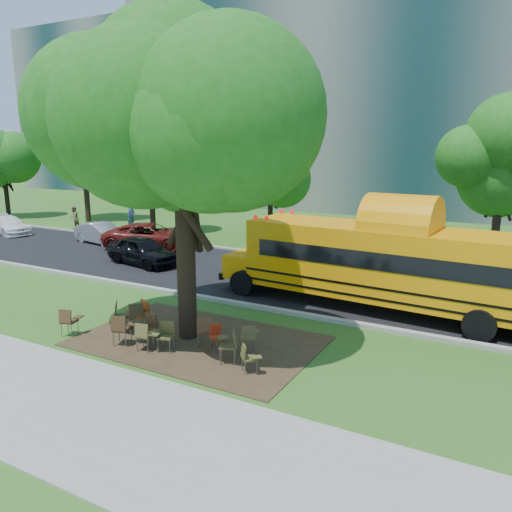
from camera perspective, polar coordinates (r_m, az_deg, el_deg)
The scene contains 35 objects.
ground at distance 16.07m, azimuth -8.56°, elevation -8.37°, with size 160.00×160.00×0.00m, color #2C581B.
sidewalk at distance 12.82m, azimuth -22.60°, elevation -14.83°, with size 60.00×4.00×0.04m, color gray.
dirt_patch at distance 15.14m, azimuth -6.65°, elevation -9.61°, with size 7.00×4.50×0.03m, color #382819.
asphalt_road at distance 21.76m, azimuth 2.59°, elevation -2.58°, with size 80.00×8.00×0.04m, color black.
kerb_near at distance 18.38m, azimuth -2.92°, elevation -5.30°, with size 80.00×0.25×0.14m, color gray.
kerb_far at distance 25.39m, azimuth 6.66°, elevation -0.32°, with size 80.00×0.25×0.14m, color gray.
building_main at distance 51.15m, azimuth 9.29°, elevation 18.39°, with size 38.00×16.00×22.00m, color gray.
building_left at distance 70.26m, azimuth -14.20°, elevation 15.74°, with size 26.00×14.00×20.00m, color gray.
bg_tree_0 at distance 32.70m, azimuth -11.99°, elevation 10.34°, with size 5.20×5.20×7.18m.
bg_tree_1 at distance 39.68m, azimuth -19.13°, elevation 11.46°, with size 6.00×6.00×8.40m.
bg_tree_2 at distance 31.32m, azimuth 1.67°, elevation 9.85°, with size 4.80×4.80×6.62m.
bg_tree_3 at distance 25.93m, azimuth 26.39°, elevation 9.81°, with size 5.60×5.60×7.84m.
bg_tree_5 at distance 45.32m, azimuth -27.00°, elevation 10.11°, with size 5.40×5.40×7.51m.
main_tree at distance 14.40m, azimuth -8.48°, elevation 14.16°, with size 7.20×7.20×9.76m.
school_bus at distance 17.72m, azimuth 15.63°, elevation -0.93°, with size 12.26×3.52×2.96m.
chair_0 at distance 16.26m, azimuth -20.62°, elevation -6.78°, with size 0.60×0.65×0.88m.
chair_1 at distance 16.18m, azimuth -15.21°, elevation -6.37°, with size 0.80×0.63×0.93m.
chair_2 at distance 15.00m, azimuth -15.09°, elevation -7.82°, with size 0.65×0.72×0.96m.
chair_3 at distance 15.04m, azimuth -12.26°, elevation -7.76°, with size 0.58×0.53×0.90m.
chair_4 at distance 14.49m, azimuth -12.61°, elevation -8.67°, with size 0.59×0.61×0.87m.
chair_5 at distance 14.41m, azimuth -10.32°, elevation -8.67°, with size 0.59×0.65×0.87m.
chair_6 at distance 13.46m, azimuth -2.98°, elevation -9.77°, with size 0.78×0.65×0.96m.
chair_7 at distance 12.89m, azimuth -0.92°, elevation -11.33°, with size 0.68×0.54×0.79m.
chair_8 at distance 16.02m, azimuth -13.48°, elevation -6.43°, with size 0.65×0.82×0.95m.
chair_9 at distance 16.12m, azimuth -13.01°, elevation -6.24°, with size 0.78×0.61×0.97m.
chair_10 at distance 16.25m, azimuth -8.15°, elevation -6.31°, with size 0.49×0.62×0.78m.
chair_11 at distance 14.54m, azimuth -5.76°, elevation -8.15°, with size 0.63×0.78×0.94m.
chair_12 at distance 14.31m, azimuth -4.50°, elevation -8.94°, with size 0.50×0.64×0.77m.
chair_13 at distance 14.00m, azimuth -0.83°, elevation -9.10°, with size 0.59×0.74×0.87m.
black_car at distance 24.72m, azimuth -12.81°, elevation 0.57°, with size 1.64×4.07×1.39m, color black.
bg_car_silver at distance 30.69m, azimuth -17.25°, elevation 2.48°, with size 1.31×3.77×1.24m, color gray.
bg_car_white at distance 36.27m, azimuth -26.45°, elevation 3.17°, with size 1.67×4.10×1.19m, color white.
bg_car_red at distance 28.52m, azimuth -11.97°, elevation 2.23°, with size 2.37×5.14×1.43m, color #58130F.
pedestrian_a at distance 35.39m, azimuth -14.08°, elevation 4.43°, with size 0.66×0.44×1.82m, color #384880.
pedestrian_b at distance 36.82m, azimuth -20.08°, elevation 4.16°, with size 0.77×0.60×1.58m, color #8E6B55.
Camera 1 is at (9.18, -11.89, 5.72)m, focal length 35.00 mm.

